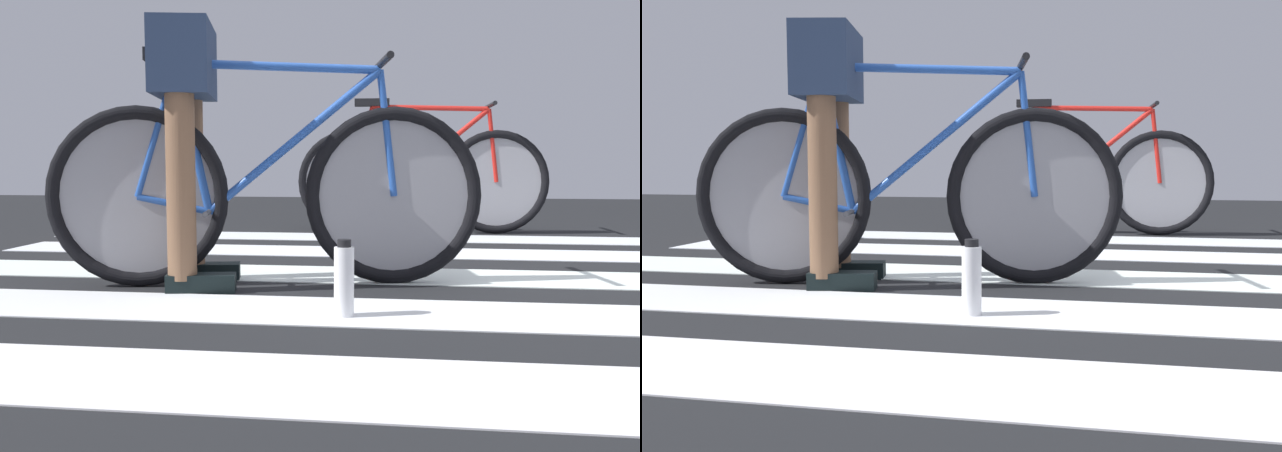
% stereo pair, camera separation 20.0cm
% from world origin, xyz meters
% --- Properties ---
extents(ground, '(18.00, 14.00, 0.02)m').
position_xyz_m(ground, '(0.00, 0.00, 0.01)').
color(ground, black).
extents(crosswalk_markings, '(5.37, 4.25, 0.00)m').
position_xyz_m(crosswalk_markings, '(0.02, -0.14, 0.02)').
color(crosswalk_markings, silver).
rests_on(crosswalk_markings, ground).
extents(bicycle_1_of_2, '(1.71, 0.56, 0.93)m').
position_xyz_m(bicycle_1_of_2, '(-0.87, -0.05, 0.41)').
color(bicycle_1_of_2, black).
rests_on(bicycle_1_of_2, ground).
extents(cyclist_1_of_2, '(0.38, 0.45, 1.03)m').
position_xyz_m(cyclist_1_of_2, '(-1.17, -0.11, 0.69)').
color(cyclist_1_of_2, brown).
rests_on(cyclist_1_of_2, ground).
extents(bicycle_2_of_2, '(1.74, 0.52, 0.93)m').
position_xyz_m(bicycle_2_of_2, '(-0.23, 2.12, 0.41)').
color(bicycle_2_of_2, black).
rests_on(bicycle_2_of_2, ground).
extents(water_bottle, '(0.06, 0.06, 0.25)m').
position_xyz_m(water_bottle, '(-0.50, -0.58, 0.14)').
color(water_bottle, white).
rests_on(water_bottle, ground).
extents(traffic_cone, '(0.42, 0.42, 0.48)m').
position_xyz_m(traffic_cone, '(-2.11, 1.38, 0.25)').
color(traffic_cone, black).
rests_on(traffic_cone, ground).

